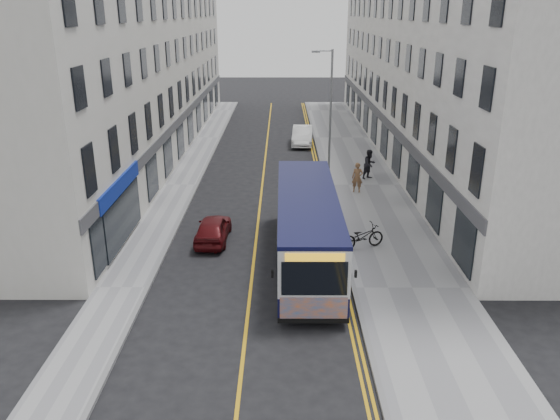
{
  "coord_description": "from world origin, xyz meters",
  "views": [
    {
      "loc": [
        1.2,
        -19.97,
        10.19
      ],
      "look_at": [
        1.13,
        3.43,
        1.6
      ],
      "focal_mm": 35.0,
      "sensor_mm": 36.0,
      "label": 1
    }
  ],
  "objects_px": {
    "city_bus": "(307,226)",
    "pedestrian_near": "(357,178)",
    "car_white": "(302,136)",
    "car_maroon": "(213,229)",
    "pedestrian_far": "(370,164)",
    "streetlamp": "(329,110)",
    "bicycle": "(362,237)"
  },
  "relations": [
    {
      "from": "streetlamp",
      "to": "pedestrian_near",
      "type": "height_order",
      "value": "streetlamp"
    },
    {
      "from": "city_bus",
      "to": "pedestrian_far",
      "type": "relative_size",
      "value": 5.67
    },
    {
      "from": "city_bus",
      "to": "pedestrian_near",
      "type": "bearing_deg",
      "value": 70.27
    },
    {
      "from": "city_bus",
      "to": "pedestrian_near",
      "type": "distance_m",
      "value": 9.97
    },
    {
      "from": "city_bus",
      "to": "bicycle",
      "type": "xyz_separation_m",
      "value": [
        2.54,
        1.27,
        -1.01
      ]
    },
    {
      "from": "streetlamp",
      "to": "pedestrian_far",
      "type": "distance_m",
      "value": 4.27
    },
    {
      "from": "car_white",
      "to": "pedestrian_near",
      "type": "bearing_deg",
      "value": -73.73
    },
    {
      "from": "streetlamp",
      "to": "city_bus",
      "type": "distance_m",
      "value": 13.18
    },
    {
      "from": "city_bus",
      "to": "pedestrian_far",
      "type": "distance_m",
      "value": 12.89
    },
    {
      "from": "bicycle",
      "to": "pedestrian_far",
      "type": "xyz_separation_m",
      "value": [
        1.94,
        10.8,
        0.38
      ]
    },
    {
      "from": "bicycle",
      "to": "car_white",
      "type": "distance_m",
      "value": 20.75
    },
    {
      "from": "pedestrian_near",
      "to": "streetlamp",
      "type": "bearing_deg",
      "value": 122.91
    },
    {
      "from": "streetlamp",
      "to": "bicycle",
      "type": "bearing_deg",
      "value": -86.79
    },
    {
      "from": "car_white",
      "to": "car_maroon",
      "type": "bearing_deg",
      "value": -100.11
    },
    {
      "from": "pedestrian_near",
      "to": "car_maroon",
      "type": "distance_m",
      "value": 10.37
    },
    {
      "from": "car_white",
      "to": "pedestrian_far",
      "type": "bearing_deg",
      "value": -64.64
    },
    {
      "from": "streetlamp",
      "to": "car_white",
      "type": "distance_m",
      "value": 9.96
    },
    {
      "from": "bicycle",
      "to": "pedestrian_near",
      "type": "distance_m",
      "value": 8.14
    },
    {
      "from": "city_bus",
      "to": "car_white",
      "type": "distance_m",
      "value": 21.96
    },
    {
      "from": "city_bus",
      "to": "pedestrian_far",
      "type": "bearing_deg",
      "value": 69.67
    },
    {
      "from": "car_maroon",
      "to": "bicycle",
      "type": "bearing_deg",
      "value": 172.86
    },
    {
      "from": "bicycle",
      "to": "car_white",
      "type": "height_order",
      "value": "car_white"
    },
    {
      "from": "city_bus",
      "to": "pedestrian_far",
      "type": "height_order",
      "value": "city_bus"
    },
    {
      "from": "streetlamp",
      "to": "pedestrian_near",
      "type": "distance_m",
      "value": 5.01
    },
    {
      "from": "streetlamp",
      "to": "city_bus",
      "type": "xyz_separation_m",
      "value": [
        -1.89,
        -12.76,
        -2.69
      ]
    },
    {
      "from": "streetlamp",
      "to": "pedestrian_far",
      "type": "xyz_separation_m",
      "value": [
        2.58,
        -0.68,
        -3.33
      ]
    },
    {
      "from": "pedestrian_far",
      "to": "car_maroon",
      "type": "relative_size",
      "value": 0.52
    },
    {
      "from": "city_bus",
      "to": "car_maroon",
      "type": "relative_size",
      "value": 2.96
    },
    {
      "from": "bicycle",
      "to": "pedestrian_far",
      "type": "bearing_deg",
      "value": -31.79
    },
    {
      "from": "streetlamp",
      "to": "car_white",
      "type": "bearing_deg",
      "value": 98.07
    },
    {
      "from": "bicycle",
      "to": "pedestrian_near",
      "type": "relative_size",
      "value": 1.21
    },
    {
      "from": "city_bus",
      "to": "bicycle",
      "type": "bearing_deg",
      "value": 26.61
    }
  ]
}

